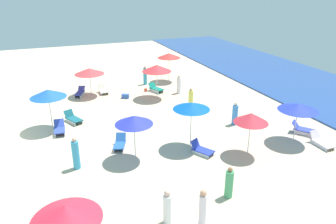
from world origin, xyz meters
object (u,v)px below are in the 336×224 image
at_px(beachgoer_0, 145,76).
at_px(umbrella_6, 134,120).
at_px(beachgoer_4, 167,208).
at_px(lounge_chair_0_0, 202,149).
at_px(beachgoer_7, 76,154).
at_px(cooler_box_2, 125,96).
at_px(beachgoer_1, 235,114).
at_px(umbrella_5, 251,118).
at_px(lounge_chair_6_0, 120,144).
at_px(lounge_chair_7_0, 80,93).
at_px(beach_ball_0, 146,90).
at_px(lounge_chair_2_0, 59,129).
at_px(beachgoer_2, 229,183).
at_px(beachgoer_5, 179,85).
at_px(umbrella_4, 169,56).
at_px(lounge_chair_8_0, 321,142).
at_px(umbrella_0, 191,106).
at_px(lounge_chair_8_1, 304,129).
at_px(lounge_chair_1_0, 156,89).
at_px(beachgoer_3, 203,209).
at_px(beachgoer_6, 191,99).
at_px(umbrella_3, 66,213).
at_px(lounge_chair_7_1, 103,90).
at_px(beach_ball_1, 61,212).
at_px(lounge_chair_2_1, 73,118).
at_px(umbrella_8, 298,107).
at_px(umbrella_7, 89,71).
at_px(umbrella_2, 48,93).
at_px(umbrella_1, 157,68).

bearing_deg(beachgoer_0, umbrella_6, -170.19).
bearing_deg(beachgoer_4, lounge_chair_0_0, -123.52).
xyz_separation_m(beachgoer_7, cooler_box_2, (-9.46, 4.97, -0.63)).
height_order(umbrella_6, beachgoer_1, umbrella_6).
height_order(lounge_chair_0_0, beachgoer_1, beachgoer_1).
xyz_separation_m(umbrella_5, lounge_chair_6_0, (-3.25, -6.38, -1.89)).
distance_m(lounge_chair_7_0, beach_ball_0, 5.49).
distance_m(lounge_chair_2_0, beachgoer_2, 11.42).
distance_m(umbrella_6, beachgoer_5, 11.28).
xyz_separation_m(umbrella_4, lounge_chair_8_0, (15.31, 3.39, -2.19)).
bearing_deg(umbrella_5, lounge_chair_0_0, -112.13).
bearing_deg(umbrella_4, beachgoer_7, -38.36).
bearing_deg(umbrella_0, beachgoer_0, 174.21).
distance_m(lounge_chair_8_1, beachgoer_1, 4.30).
bearing_deg(beachgoer_1, lounge_chair_1_0, -65.10).
xyz_separation_m(lounge_chair_7_0, lounge_chair_8_1, (12.43, 12.00, 0.02)).
height_order(beachgoer_2, cooler_box_2, beachgoer_2).
relative_size(lounge_chair_6_0, beachgoer_3, 0.85).
xyz_separation_m(lounge_chair_0_0, umbrella_4, (-13.64, 3.47, 2.19)).
relative_size(umbrella_5, beachgoer_6, 1.47).
relative_size(umbrella_3, umbrella_4, 0.92).
height_order(lounge_chair_7_1, cooler_box_2, lounge_chair_7_1).
bearing_deg(beachgoer_1, umbrella_6, 22.13).
bearing_deg(beachgoer_5, lounge_chair_8_1, -78.11).
xyz_separation_m(lounge_chair_1_0, umbrella_4, (-2.57, 2.23, 2.15)).
height_order(beachgoer_7, beach_ball_1, beachgoer_7).
distance_m(lounge_chair_2_0, beachgoer_3, 11.58).
bearing_deg(beachgoer_2, beachgoer_5, -2.19).
bearing_deg(beachgoer_6, cooler_box_2, 87.56).
bearing_deg(lounge_chair_2_1, beachgoer_7, -119.01).
xyz_separation_m(lounge_chair_0_0, lounge_chair_8_1, (0.10, 7.04, 0.04)).
bearing_deg(umbrella_8, umbrella_4, -170.96).
xyz_separation_m(lounge_chair_2_0, beachgoer_5, (-4.43, 9.99, 0.44)).
relative_size(lounge_chair_2_0, beach_ball_1, 4.09).
relative_size(lounge_chair_2_0, beachgoer_1, 0.88).
relative_size(beachgoer_0, beach_ball_0, 6.21).
bearing_deg(umbrella_7, umbrella_8, 37.57).
height_order(lounge_chair_8_0, beachgoer_4, beachgoer_4).
distance_m(umbrella_3, beachgoer_3, 5.06).
bearing_deg(umbrella_2, beachgoer_4, 18.66).
xyz_separation_m(lounge_chair_1_0, beachgoer_4, (15.54, -5.01, 0.44)).
distance_m(lounge_chair_2_0, beachgoer_7, 4.64).
bearing_deg(lounge_chair_1_0, beachgoer_0, 72.84).
height_order(umbrella_4, beachgoer_6, umbrella_4).
bearing_deg(umbrella_5, lounge_chair_8_1, 100.42).
bearing_deg(umbrella_5, umbrella_4, 175.62).
bearing_deg(umbrella_5, umbrella_3, -66.52).
bearing_deg(umbrella_1, lounge_chair_6_0, -33.69).
bearing_deg(umbrella_0, umbrella_5, 52.66).
relative_size(umbrella_4, beachgoer_7, 1.54).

